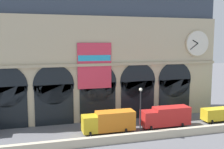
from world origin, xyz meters
The scene contains 7 objects.
ground_plane centered at (0.00, 0.00, 0.00)m, with size 200.00×200.00×0.00m, color slate.
quay_parapet_wall centered at (0.00, -4.76, 0.55)m, with size 90.00×0.70×1.09m, color beige.
station_building centered at (0.02, 7.95, 10.00)m, with size 42.86×6.32×20.45m.
box_truck_center centered at (0.34, -0.82, 1.70)m, with size 7.50×2.91×3.12m.
box_truck_mideast centered at (9.31, -0.76, 1.70)m, with size 7.50×2.91×3.12m.
van_east centered at (18.83, -0.37, 1.25)m, with size 5.20×2.48×2.20m.
street_lamp_quayside centered at (3.83, -3.96, 4.41)m, with size 0.44×0.44×6.90m.
Camera 1 is at (-9.01, -35.68, 12.95)m, focal length 41.97 mm.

